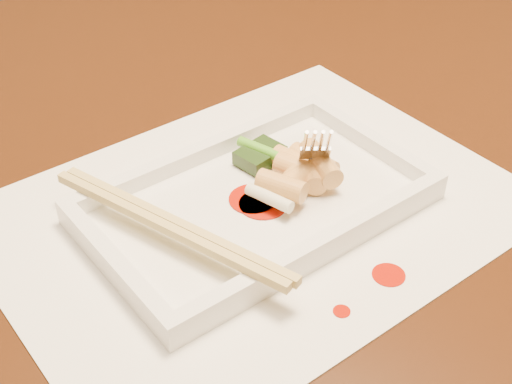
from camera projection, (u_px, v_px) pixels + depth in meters
table at (264, 229)px, 0.70m from camera, size 1.40×0.90×0.75m
placemat at (256, 211)px, 0.56m from camera, size 0.40×0.30×0.00m
sauce_splatter_a at (389, 275)px, 0.50m from camera, size 0.02×0.02×0.00m
sauce_splatter_b at (342, 311)px, 0.48m from camera, size 0.01×0.01×0.00m
plate_base at (256, 206)px, 0.56m from camera, size 0.26×0.16×0.01m
plate_rim_far at (202, 152)px, 0.60m from camera, size 0.26×0.01×0.01m
plate_rim_near at (319, 246)px, 0.51m from camera, size 0.26×0.01×0.01m
plate_rim_left at (114, 263)px, 0.49m from camera, size 0.01×0.14×0.01m
plate_rim_right at (370, 141)px, 0.61m from camera, size 0.01×0.14×0.01m
veg_piece at (260, 155)px, 0.59m from camera, size 0.04×0.03×0.01m
scallion_white at (269, 198)px, 0.54m from camera, size 0.02×0.04×0.01m
scallion_green at (282, 158)px, 0.58m from camera, size 0.03×0.08×0.01m
chopstick_a at (165, 227)px, 0.51m from camera, size 0.07×0.20×0.01m
chopstick_b at (174, 223)px, 0.51m from camera, size 0.07×0.20×0.01m
fork at (313, 83)px, 0.56m from camera, size 0.09×0.10×0.14m
sauce_blob_0 at (253, 199)px, 0.56m from camera, size 0.04×0.04×0.00m
sauce_blob_1 at (263, 204)px, 0.55m from camera, size 0.04×0.04×0.00m
rice_cake_0 at (315, 172)px, 0.57m from camera, size 0.04×0.04×0.02m
rice_cake_1 at (313, 162)px, 0.58m from camera, size 0.03×0.04×0.02m
rice_cake_2 at (281, 186)px, 0.55m from camera, size 0.03×0.04×0.02m
rice_cake_3 at (290, 181)px, 0.56m from camera, size 0.05×0.03×0.02m
rice_cake_4 at (297, 163)px, 0.58m from camera, size 0.03×0.05×0.02m
rice_cake_5 at (320, 163)px, 0.57m from camera, size 0.03×0.05×0.02m
rice_cake_6 at (300, 170)px, 0.57m from camera, size 0.03×0.05×0.02m
rice_cake_7 at (305, 175)px, 0.57m from camera, size 0.04×0.02×0.02m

